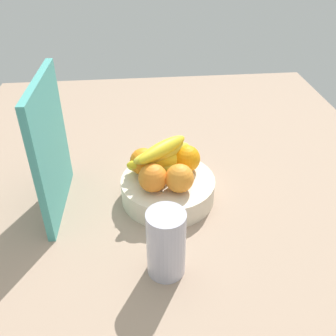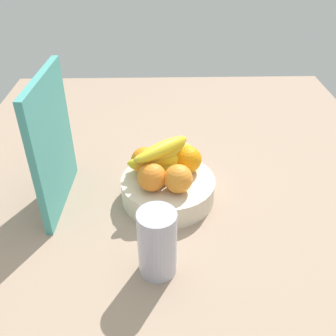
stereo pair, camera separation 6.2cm
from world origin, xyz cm
name	(u,v)px [view 2 (the right image)]	position (x,y,z in cm)	size (l,w,h in cm)	color
ground_plane	(177,202)	(0.00, 0.00, -1.50)	(180.00, 140.00, 3.00)	gray
fruit_bowl	(168,189)	(-0.37, 2.50, 3.20)	(25.61, 25.61, 6.41)	beige
orange_front_left	(179,179)	(-4.87, -0.18, 10.15)	(7.50, 7.50, 7.50)	orange
orange_front_right	(188,159)	(4.00, -3.12, 10.15)	(7.50, 7.50, 7.50)	orange
orange_center	(145,161)	(3.73, 8.81, 10.15)	(7.50, 7.50, 7.50)	orange
orange_back_left	(152,177)	(-3.99, 6.79, 10.15)	(7.50, 7.50, 7.50)	orange
banana_bunch	(161,158)	(2.73, 4.38, 11.71)	(14.07, 18.42, 10.60)	yellow
cutting_board	(52,145)	(-0.23, 31.66, 18.00)	(28.00, 1.80, 36.00)	teal
thermos_tumbler	(157,243)	(-25.31, 5.40, 8.24)	(8.45, 8.45, 16.47)	#B0AFC1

